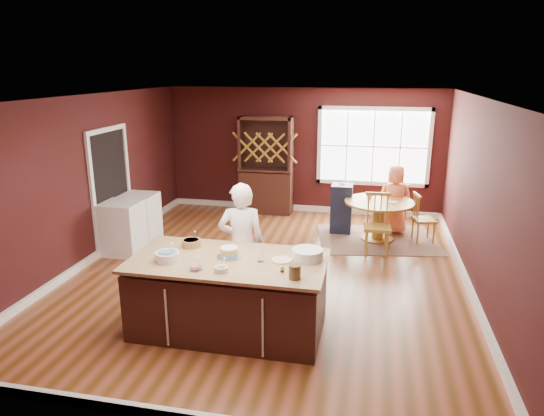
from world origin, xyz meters
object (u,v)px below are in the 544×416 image
at_px(kitchen_island, 229,296).
at_px(chair_south, 377,225).
at_px(toddler, 340,191).
at_px(washer, 123,228).
at_px(dining_table, 379,212).
at_px(chair_north, 396,205).
at_px(seated_woman, 395,199).
at_px(chair_east, 424,218).
at_px(dryer, 140,218).
at_px(baker, 242,245).
at_px(high_chair, 341,207).
at_px(hutch, 266,165).
at_px(layer_cake, 229,252).

distance_m(kitchen_island, chair_south, 3.40).
bearing_deg(kitchen_island, toddler, 75.57).
height_order(kitchen_island, washer, kitchen_island).
distance_m(dining_table, toddler, 0.87).
distance_m(kitchen_island, chair_north, 4.95).
height_order(kitchen_island, seated_woman, seated_woman).
xyz_separation_m(chair_east, chair_north, (-0.48, 0.74, 0.00)).
bearing_deg(kitchen_island, washer, 140.71).
bearing_deg(chair_north, toddler, 1.19).
height_order(chair_south, washer, chair_south).
xyz_separation_m(chair_north, dryer, (-4.64, -1.77, -0.02)).
bearing_deg(seated_woman, chair_east, 141.37).
bearing_deg(kitchen_island, dining_table, 64.03).
bearing_deg(dining_table, chair_north, 67.85).
bearing_deg(baker, high_chair, -120.51).
height_order(hutch, dryer, hutch).
distance_m(kitchen_island, chair_east, 4.55).
bearing_deg(hutch, dining_table, -29.11).
bearing_deg(toddler, chair_south, -56.57).
distance_m(chair_north, washer, 5.23).
relative_size(chair_south, toddler, 4.10).
bearing_deg(dining_table, seated_woman, 59.32).
height_order(chair_east, chair_north, chair_north).
xyz_separation_m(seated_woman, high_chair, (-1.00, -0.17, -0.17)).
distance_m(chair_south, chair_north, 1.61).
bearing_deg(layer_cake, chair_south, 58.31).
xyz_separation_m(dining_table, hutch, (-2.43, 1.35, 0.52)).
distance_m(seated_woman, hutch, 2.88).
distance_m(baker, high_chair, 3.47).
bearing_deg(washer, layer_cake, -38.51).
bearing_deg(toddler, high_chair, -36.42).
distance_m(chair_south, high_chair, 1.27).
distance_m(dining_table, seated_woman, 0.59).
relative_size(toddler, hutch, 0.12).
height_order(chair_south, hutch, hutch).
bearing_deg(dining_table, washer, -159.78).
relative_size(toddler, washer, 0.29).
distance_m(kitchen_island, baker, 0.81).
height_order(chair_south, seated_woman, seated_woman).
xyz_separation_m(chair_south, high_chair, (-0.68, 1.07, -0.04)).
relative_size(kitchen_island, chair_north, 2.52).
relative_size(kitchen_island, chair_east, 2.53).
height_order(baker, chair_south, baker).
height_order(kitchen_island, layer_cake, layer_cake).
bearing_deg(dryer, baker, -38.74).
bearing_deg(high_chair, seated_woman, 8.87).
relative_size(chair_east, washer, 1.02).
bearing_deg(washer, toddler, 28.56).
relative_size(baker, hutch, 0.80).
bearing_deg(kitchen_island, hutch, 97.37).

